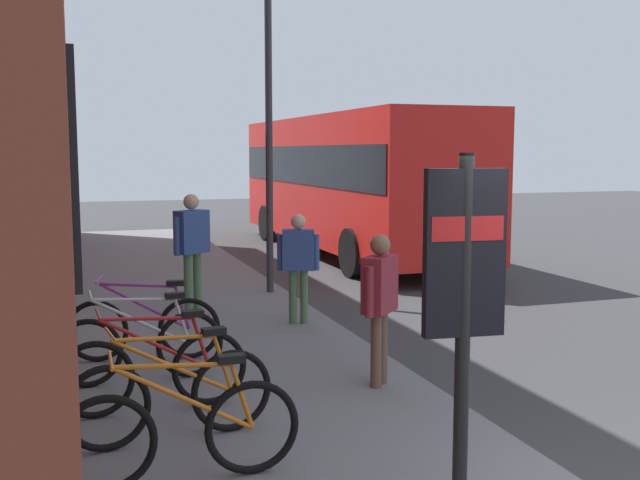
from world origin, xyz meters
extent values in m
plane|color=#38383A|center=(6.00, -1.00, 0.00)|extent=(60.00, 60.00, 0.00)
cube|color=slate|center=(8.00, 1.75, 0.06)|extent=(24.00, 3.50, 0.12)
cube|color=brown|center=(9.00, 3.80, 4.59)|extent=(22.00, 0.60, 9.19)
cube|color=black|center=(2.00, 3.48, 2.40)|extent=(0.90, 0.06, 1.60)
cube|color=black|center=(5.50, 3.48, 2.40)|extent=(0.90, 0.06, 1.60)
cube|color=black|center=(9.00, 3.48, 2.40)|extent=(0.90, 0.06, 1.60)
torus|color=black|center=(1.77, 3.33, 0.48)|extent=(0.07, 0.72, 0.72)
torus|color=black|center=(1.76, 2.28, 0.48)|extent=(0.07, 0.72, 0.72)
cylinder|color=orange|center=(1.77, 2.78, 0.76)|extent=(0.05, 1.02, 0.58)
cylinder|color=orange|center=(1.77, 2.86, 1.00)|extent=(0.04, 0.85, 0.09)
cylinder|color=orange|center=(1.76, 2.36, 0.73)|extent=(0.04, 0.18, 0.51)
cube|color=black|center=(1.76, 2.43, 1.02)|extent=(0.10, 0.20, 0.06)
cylinder|color=orange|center=(1.77, 3.28, 1.08)|extent=(0.48, 0.03, 0.02)
torus|color=black|center=(2.54, 3.30, 0.48)|extent=(0.14, 0.72, 0.72)
torus|color=black|center=(2.66, 2.25, 0.48)|extent=(0.14, 0.72, 0.72)
cylinder|color=orange|center=(2.60, 2.75, 0.76)|extent=(0.15, 1.01, 0.58)
cylinder|color=orange|center=(2.59, 2.82, 1.00)|extent=(0.13, 0.85, 0.09)
cylinder|color=orange|center=(2.65, 2.33, 0.73)|extent=(0.06, 0.19, 0.51)
cube|color=black|center=(2.64, 2.40, 1.02)|extent=(0.12, 0.21, 0.06)
cylinder|color=orange|center=(2.55, 3.25, 1.08)|extent=(0.48, 0.08, 0.02)
torus|color=black|center=(3.35, 3.36, 0.48)|extent=(0.09, 0.72, 0.72)
torus|color=black|center=(3.40, 2.31, 0.48)|extent=(0.09, 0.72, 0.72)
cylinder|color=#B21E1E|center=(3.38, 2.81, 0.76)|extent=(0.08, 1.02, 0.58)
cylinder|color=#B21E1E|center=(3.37, 2.89, 1.00)|extent=(0.07, 0.85, 0.09)
cylinder|color=#B21E1E|center=(3.40, 2.39, 0.73)|extent=(0.04, 0.19, 0.51)
cube|color=black|center=(3.39, 2.46, 1.02)|extent=(0.11, 0.20, 0.06)
cylinder|color=#B21E1E|center=(3.36, 3.31, 1.08)|extent=(0.48, 0.04, 0.02)
torus|color=black|center=(4.31, 3.41, 0.48)|extent=(0.08, 0.72, 0.72)
torus|color=black|center=(4.34, 2.36, 0.48)|extent=(0.08, 0.72, 0.72)
cylinder|color=silver|center=(4.33, 2.86, 0.76)|extent=(0.06, 1.02, 0.58)
cylinder|color=silver|center=(4.32, 2.93, 1.00)|extent=(0.06, 0.85, 0.09)
cylinder|color=silver|center=(4.34, 2.43, 0.73)|extent=(0.04, 0.19, 0.51)
cube|color=black|center=(4.33, 2.51, 1.02)|extent=(0.11, 0.20, 0.06)
cylinder|color=silver|center=(4.31, 3.36, 1.08)|extent=(0.48, 0.04, 0.02)
torus|color=black|center=(5.27, 3.28, 0.48)|extent=(0.20, 0.72, 0.72)
torus|color=black|center=(5.06, 2.25, 0.48)|extent=(0.20, 0.72, 0.72)
cylinder|color=#8C338C|center=(5.16, 2.75, 0.76)|extent=(0.24, 1.00, 0.58)
cylinder|color=#8C338C|center=(5.17, 2.82, 1.00)|extent=(0.20, 0.84, 0.09)
cylinder|color=#8C338C|center=(5.07, 2.33, 0.73)|extent=(0.07, 0.19, 0.51)
cube|color=black|center=(5.09, 2.40, 1.02)|extent=(0.14, 0.22, 0.06)
cylinder|color=#8C338C|center=(5.26, 3.24, 1.08)|extent=(0.48, 0.12, 0.02)
cylinder|color=black|center=(0.77, 1.09, 1.32)|extent=(0.10, 0.10, 2.40)
cube|color=black|center=(0.77, 1.09, 1.87)|extent=(0.14, 0.56, 1.10)
cube|color=red|center=(0.77, 1.09, 2.03)|extent=(0.14, 0.50, 0.16)
cube|color=red|center=(13.80, -3.00, 1.85)|extent=(10.52, 2.58, 3.00)
cube|color=black|center=(13.80, -3.00, 2.21)|extent=(10.31, 2.62, 0.90)
cylinder|color=black|center=(10.45, -4.23, 0.50)|extent=(1.00, 0.26, 1.00)
cylinder|color=black|center=(10.43, -1.83, 0.50)|extent=(1.00, 0.26, 1.00)
cylinder|color=black|center=(17.17, -4.17, 0.50)|extent=(1.00, 0.26, 1.00)
cylinder|color=black|center=(17.15, -1.77, 0.50)|extent=(1.00, 0.26, 1.00)
cylinder|color=#4C724C|center=(7.85, 1.71, 0.56)|extent=(0.13, 0.13, 0.87)
cylinder|color=#4C724C|center=(7.75, 1.87, 0.56)|extent=(0.13, 0.13, 0.87)
cube|color=#334C8C|center=(7.80, 1.79, 1.32)|extent=(0.48, 0.57, 0.65)
sphere|color=#D8AD8C|center=(7.80, 1.79, 1.77)|extent=(0.24, 0.24, 0.24)
cylinder|color=#334C8C|center=(7.95, 1.55, 1.28)|extent=(0.10, 0.10, 0.58)
cylinder|color=#334C8C|center=(7.66, 2.03, 1.28)|extent=(0.10, 0.10, 0.58)
cylinder|color=#4C724C|center=(6.43, 0.60, 0.50)|extent=(0.11, 0.11, 0.76)
cylinder|color=#4C724C|center=(6.38, 0.45, 0.50)|extent=(0.11, 0.11, 0.76)
cube|color=#334C8C|center=(6.40, 0.52, 1.16)|extent=(0.34, 0.49, 0.57)
sphere|color=#D8AD8C|center=(6.40, 0.52, 1.56)|extent=(0.21, 0.21, 0.21)
cylinder|color=#334C8C|center=(6.48, 0.76, 1.13)|extent=(0.09, 0.09, 0.51)
cylinder|color=#334C8C|center=(6.33, 0.28, 1.13)|extent=(0.09, 0.09, 0.51)
cylinder|color=brown|center=(3.50, 0.49, 0.51)|extent=(0.11, 0.11, 0.77)
cylinder|color=brown|center=(3.39, 0.60, 0.51)|extent=(0.11, 0.11, 0.77)
cube|color=maroon|center=(3.45, 0.54, 1.18)|extent=(0.47, 0.48, 0.58)
sphere|color=#8C664C|center=(3.45, 0.54, 1.59)|extent=(0.21, 0.21, 0.21)
cylinder|color=maroon|center=(3.62, 0.36, 1.15)|extent=(0.09, 0.09, 0.52)
cylinder|color=maroon|center=(3.27, 0.73, 1.15)|extent=(0.09, 0.09, 0.52)
cylinder|color=#333338|center=(8.84, 0.30, 2.77)|extent=(0.12, 0.12, 5.31)
camera|label=1|loc=(-3.49, 3.50, 2.53)|focal=41.94mm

